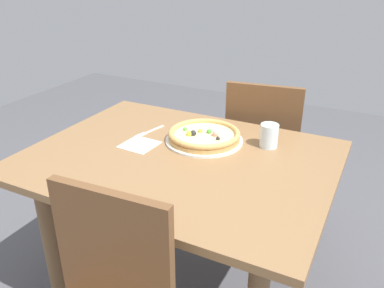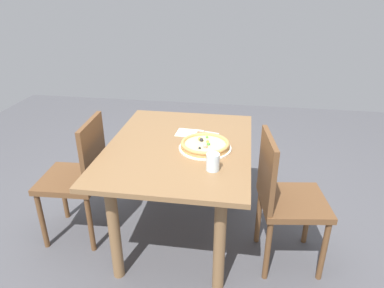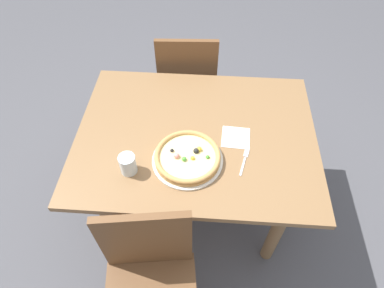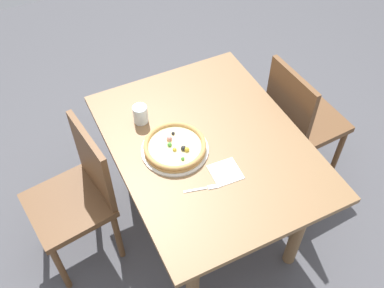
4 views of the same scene
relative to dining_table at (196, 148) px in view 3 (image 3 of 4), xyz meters
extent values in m
plane|color=#4C4C51|center=(0.00, 0.00, -0.61)|extent=(6.00, 6.00, 0.00)
cube|color=olive|center=(0.00, 0.00, 0.10)|extent=(1.22, 0.93, 0.03)
cylinder|color=olive|center=(-0.46, -0.32, -0.26)|extent=(0.07, 0.07, 0.70)
cylinder|color=olive|center=(0.46, -0.32, -0.26)|extent=(0.07, 0.07, 0.70)
cylinder|color=olive|center=(-0.46, 0.32, -0.26)|extent=(0.07, 0.07, 0.70)
cylinder|color=olive|center=(0.46, 0.32, -0.26)|extent=(0.07, 0.07, 0.70)
cylinder|color=brown|center=(0.00, -0.56, -0.39)|extent=(0.04, 0.04, 0.44)
cylinder|color=brown|center=(-0.34, -0.60, -0.39)|extent=(0.04, 0.04, 0.44)
cube|color=brown|center=(-0.17, -0.56, 0.08)|extent=(0.38, 0.08, 0.42)
cylinder|color=brown|center=(-0.28, 0.91, -0.39)|extent=(0.04, 0.04, 0.44)
cylinder|color=brown|center=(0.06, 0.93, -0.39)|extent=(0.04, 0.04, 0.44)
cylinder|color=brown|center=(-0.26, 0.57, -0.39)|extent=(0.04, 0.04, 0.44)
cylinder|color=brown|center=(0.08, 0.59, -0.39)|extent=(0.04, 0.04, 0.44)
cube|color=brown|center=(-0.10, 0.75, -0.15)|extent=(0.42, 0.42, 0.04)
cube|color=brown|center=(-0.09, 0.56, 0.08)|extent=(0.38, 0.05, 0.42)
cylinder|color=silver|center=(-0.03, -0.17, 0.12)|extent=(0.34, 0.34, 0.01)
cylinder|color=tan|center=(-0.03, -0.17, 0.14)|extent=(0.31, 0.31, 0.02)
cylinder|color=beige|center=(-0.03, -0.17, 0.15)|extent=(0.27, 0.27, 0.01)
torus|color=tan|center=(-0.03, -0.17, 0.16)|extent=(0.31, 0.31, 0.02)
sphere|color=#4C9E38|center=(-0.04, -0.20, 0.16)|extent=(0.02, 0.02, 0.02)
sphere|color=gold|center=(0.02, -0.13, 0.16)|extent=(0.03, 0.03, 0.03)
sphere|color=#262626|center=(-0.11, -0.15, 0.16)|extent=(0.02, 0.02, 0.02)
sphere|color=#4C9E38|center=(0.06, -0.18, 0.16)|extent=(0.02, 0.02, 0.02)
sphere|color=#E58C7F|center=(-0.08, -0.18, 0.16)|extent=(0.03, 0.03, 0.03)
sphere|color=gold|center=(-0.01, -0.19, 0.16)|extent=(0.02, 0.02, 0.02)
sphere|color=#262626|center=(0.01, -0.15, 0.16)|extent=(0.03, 0.03, 0.03)
cube|color=silver|center=(0.23, -0.19, 0.12)|extent=(0.04, 0.11, 0.00)
cube|color=silver|center=(0.25, -0.11, 0.12)|extent=(0.03, 0.05, 0.00)
cylinder|color=silver|center=(-0.30, -0.25, 0.17)|extent=(0.08, 0.08, 0.10)
cube|color=white|center=(0.20, -0.01, 0.12)|extent=(0.15, 0.15, 0.00)
camera|label=1|loc=(-0.70, 1.26, 0.84)|focal=37.23mm
camera|label=2|loc=(-2.04, -0.40, 1.11)|focal=32.78mm
camera|label=3|loc=(0.06, -1.10, 1.38)|focal=30.69mm
camera|label=4|loc=(1.29, -0.73, 1.80)|focal=41.41mm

